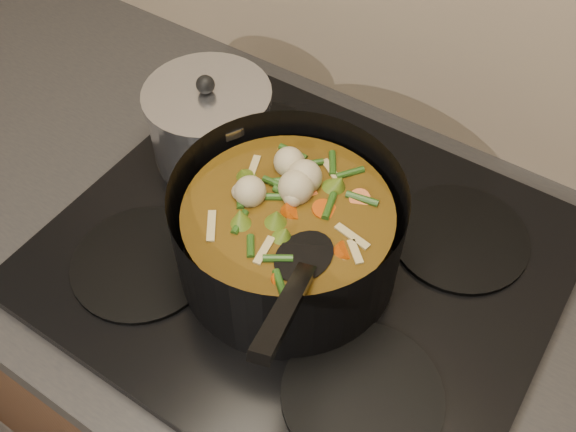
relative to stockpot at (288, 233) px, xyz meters
The scene contains 4 objects.
counter 0.54m from the stockpot, 78.55° to the left, with size 2.64×0.64×0.91m.
stovetop 0.08m from the stockpot, 78.55° to the left, with size 0.62×0.54×0.03m.
stockpot is the anchor object (origin of this frame).
saucepan 0.22m from the stockpot, 152.69° to the left, with size 0.17×0.17×0.14m.
Camera 1 is at (0.25, 1.51, 1.60)m, focal length 40.00 mm.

